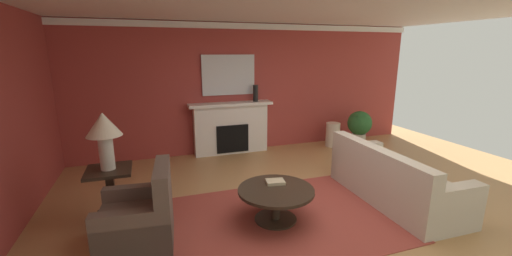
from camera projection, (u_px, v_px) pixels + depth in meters
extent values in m
plane|color=tan|center=(317.00, 211.00, 4.47)|extent=(9.74, 9.74, 0.00)
cube|color=#9E3833|center=(248.00, 88.00, 7.07)|extent=(8.09, 0.12, 2.78)
cube|color=white|center=(316.00, 2.00, 4.08)|extent=(8.09, 6.85, 0.06)
cube|color=white|center=(249.00, 26.00, 6.69)|extent=(8.09, 0.08, 0.12)
cube|color=#993D33|center=(276.00, 220.00, 4.25)|extent=(3.15, 2.20, 0.01)
cube|color=white|center=(231.00, 129.00, 6.94)|extent=(1.60, 0.25, 1.06)
cube|color=black|center=(231.00, 137.00, 6.96)|extent=(0.70, 0.26, 0.60)
cube|color=white|center=(231.00, 104.00, 6.78)|extent=(1.80, 0.35, 0.06)
cube|color=silver|center=(229.00, 75.00, 6.77)|extent=(1.15, 0.04, 0.85)
cube|color=beige|center=(394.00, 186.00, 4.77)|extent=(0.95, 2.12, 0.45)
cube|color=beige|center=(377.00, 162.00, 4.57)|extent=(0.25, 2.10, 0.40)
cube|color=beige|center=(450.00, 210.00, 3.87)|extent=(0.90, 0.22, 0.62)
cube|color=beige|center=(357.00, 160.00, 5.63)|extent=(0.90, 0.22, 0.62)
cube|color=brown|center=(137.00, 228.00, 3.66)|extent=(0.87, 0.87, 0.44)
cube|color=brown|center=(163.00, 187.00, 3.62)|extent=(0.24, 0.81, 0.51)
cube|color=brown|center=(139.00, 208.00, 3.95)|extent=(0.81, 0.22, 0.60)
cube|color=brown|center=(132.00, 238.00, 3.33)|extent=(0.81, 0.22, 0.60)
cylinder|color=#2D2319|center=(276.00, 190.00, 4.15)|extent=(1.00, 1.00, 0.04)
cylinder|color=#2D2319|center=(276.00, 206.00, 4.20)|extent=(0.12, 0.12, 0.41)
cylinder|color=#2D2319|center=(276.00, 219.00, 4.24)|extent=(0.56, 0.56, 0.03)
cube|color=#2D2319|center=(109.00, 170.00, 4.15)|extent=(0.56, 0.56, 0.04)
cube|color=#2D2319|center=(112.00, 195.00, 4.23)|extent=(0.10, 0.10, 0.66)
cube|color=#2D2319|center=(114.00, 216.00, 4.31)|extent=(0.45, 0.45, 0.04)
cylinder|color=beige|center=(107.00, 153.00, 4.09)|extent=(0.18, 0.18, 0.45)
cone|color=beige|center=(103.00, 124.00, 4.00)|extent=(0.44, 0.44, 0.30)
cylinder|color=black|center=(256.00, 93.00, 6.88)|extent=(0.11, 0.11, 0.36)
cylinder|color=beige|center=(333.00, 135.00, 7.47)|extent=(0.32, 0.32, 0.56)
cube|color=tan|center=(275.00, 182.00, 4.31)|extent=(0.27, 0.22, 0.04)
cylinder|color=#BCB29E|center=(358.00, 140.00, 7.54)|extent=(0.32, 0.32, 0.30)
sphere|color=#28602D|center=(360.00, 123.00, 7.44)|extent=(0.56, 0.56, 0.56)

